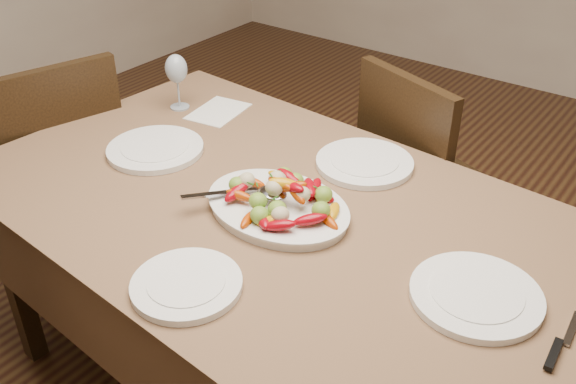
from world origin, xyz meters
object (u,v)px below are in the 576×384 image
(serving_platter, at_px, (278,209))
(dining_table, at_px, (288,318))
(plate_far, at_px, (364,163))
(plate_near, at_px, (187,285))
(chair_left, at_px, (56,172))
(plate_right, at_px, (476,296))
(chair_far, at_px, (435,189))
(plate_left, at_px, (155,149))
(wine_glass, at_px, (177,80))

(serving_platter, bearing_deg, dining_table, 41.70)
(plate_far, relative_size, plate_near, 1.15)
(serving_platter, bearing_deg, plate_far, 80.76)
(chair_left, xyz_separation_m, serving_platter, (1.09, -0.04, 0.30))
(chair_left, xyz_separation_m, plate_far, (1.15, 0.30, 0.29))
(plate_right, bearing_deg, chair_far, 118.92)
(plate_left, bearing_deg, dining_table, -2.17)
(dining_table, relative_size, serving_platter, 4.61)
(plate_right, xyz_separation_m, plate_far, (-0.50, 0.36, 0.00))
(dining_table, distance_m, serving_platter, 0.39)
(serving_platter, relative_size, plate_right, 1.39)
(plate_right, xyz_separation_m, plate_near, (-0.53, -0.35, 0.00))
(serving_platter, relative_size, wine_glass, 1.95)
(plate_right, distance_m, plate_near, 0.64)
(chair_left, distance_m, serving_platter, 1.13)
(serving_platter, bearing_deg, chair_left, 177.65)
(plate_right, height_order, plate_near, same)
(plate_right, bearing_deg, chair_left, 178.16)
(chair_far, distance_m, serving_platter, 0.85)
(plate_near, bearing_deg, chair_far, 85.50)
(plate_near, bearing_deg, dining_table, 90.06)
(plate_right, bearing_deg, serving_platter, 179.16)
(dining_table, relative_size, plate_left, 6.27)
(plate_far, distance_m, wine_glass, 0.73)
(plate_near, relative_size, wine_glass, 1.22)
(plate_right, xyz_separation_m, wine_glass, (-1.22, 0.32, 0.09))
(plate_right, height_order, plate_far, same)
(wine_glass, bearing_deg, dining_table, -23.06)
(chair_left, height_order, wine_glass, wine_glass)
(wine_glass, bearing_deg, serving_platter, -24.98)
(serving_platter, bearing_deg, plate_right, -0.84)
(dining_table, bearing_deg, plate_right, -2.83)
(plate_far, relative_size, wine_glass, 1.40)
(dining_table, height_order, plate_left, plate_left)
(dining_table, height_order, wine_glass, wine_glass)
(plate_far, distance_m, plate_near, 0.71)
(plate_far, bearing_deg, chair_left, -165.24)
(chair_left, relative_size, plate_right, 3.29)
(chair_left, relative_size, plate_far, 3.31)
(chair_far, bearing_deg, plate_left, 70.89)
(chair_left, xyz_separation_m, plate_left, (0.59, -0.01, 0.29))
(chair_far, bearing_deg, chair_left, 51.82)
(plate_right, relative_size, wine_glass, 1.41)
(plate_far, bearing_deg, plate_near, -92.89)
(dining_table, distance_m, plate_far, 0.51)
(dining_table, relative_size, plate_near, 7.36)
(chair_far, relative_size, plate_far, 3.31)
(plate_far, height_order, wine_glass, wine_glass)
(chair_left, bearing_deg, dining_table, 103.95)
(chair_far, height_order, plate_far, chair_far)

